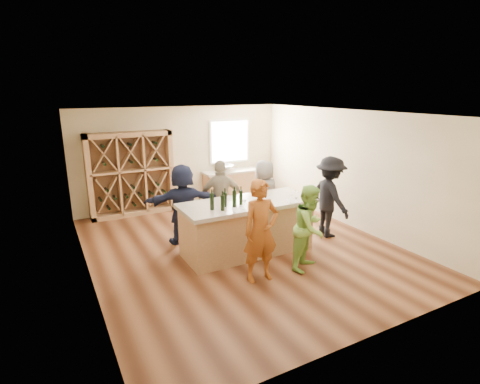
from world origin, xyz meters
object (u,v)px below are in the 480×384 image
wine_bottle_b (223,203)px  person_server (330,197)px  wine_rack (131,174)px  tasting_counter_base (247,229)px  person_far_right (264,195)px  person_near_left (261,231)px  wine_bottle_e (241,197)px  wine_bottle_c (225,199)px  sink (225,168)px  person_near_right (310,227)px  person_far_left (183,204)px  wine_bottle_a (212,202)px  person_far_mid (221,198)px  wine_bottle_d (234,199)px

wine_bottle_b → person_server: 2.78m
wine_rack → person_server: (3.58, -3.65, -0.18)m
tasting_counter_base → person_far_right: person_far_right is taller
person_near_left → person_far_right: bearing=59.9°
wine_bottle_e → person_server: bearing=0.3°
wine_bottle_c → wine_bottle_b: bearing=-127.3°
sink → wine_bottle_b: (-1.88, -3.76, 0.21)m
wine_bottle_b → person_far_right: size_ratio=0.18×
wine_bottle_e → person_near_right: size_ratio=0.18×
person_far_right → person_far_left: bearing=-4.2°
wine_bottle_a → wine_bottle_c: wine_bottle_a is taller
tasting_counter_base → wine_bottle_a: bearing=-169.9°
person_near_right → person_far_left: person_far_left is taller
person_far_mid → person_far_left: 0.91m
person_server → person_near_left: bearing=117.5°
person_server → person_far_right: bearing=47.1°
wine_bottle_d → wine_bottle_b: bearing=-163.6°
sink → person_far_left: 3.22m
wine_rack → person_far_left: bearing=-77.5°
wine_bottle_e → wine_bottle_d: bearing=-155.5°
wine_bottle_e → person_near_right: (0.87, -1.06, -0.42)m
person_far_mid → sink: bearing=-94.8°
wine_bottle_e → person_near_left: size_ratio=0.16×
tasting_counter_base → person_far_mid: person_far_mid is taller
wine_bottle_d → wine_bottle_e: bearing=24.5°
sink → wine_bottle_a: 4.16m
wine_bottle_a → person_far_left: 1.30m
tasting_counter_base → sink: bearing=71.1°
wine_bottle_a → person_near_left: person_near_left is taller
tasting_counter_base → person_far_mid: size_ratio=1.49×
wine_bottle_e → person_near_left: person_near_left is taller
person_near_right → person_far_right: bearing=51.3°
wine_bottle_b → wine_bottle_c: wine_bottle_b is taller
wine_bottle_e → person_near_right: person_near_right is taller
wine_bottle_b → wine_rack: bearing=102.1°
person_near_right → wine_bottle_d: bearing=108.1°
person_far_left → person_near_left: bearing=115.9°
wine_bottle_c → person_far_mid: bearing=68.0°
tasting_counter_base → wine_bottle_d: 0.87m
person_near_left → wine_rack: bearing=106.8°
person_far_left → wine_bottle_d: bearing=124.8°
wine_bottle_c → person_server: (2.60, -0.01, -0.31)m
wine_bottle_a → person_far_left: size_ratio=0.18×
wine_bottle_a → person_server: (2.91, 0.05, -0.32)m
person_near_left → person_server: person_server is taller
wine_bottle_a → person_far_mid: (0.78, 1.24, -0.37)m
person_server → wine_bottle_c: bearing=94.3°
wine_bottle_d → person_server: bearing=2.2°
wine_rack → person_server: bearing=-45.6°
wine_bottle_a → wine_bottle_b: 0.20m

